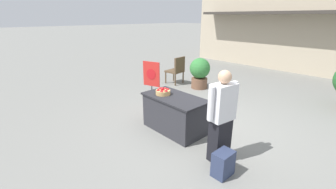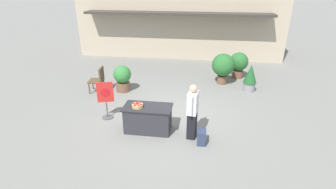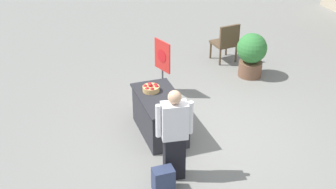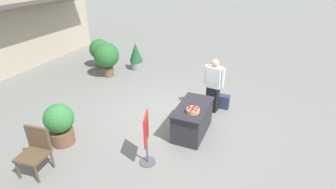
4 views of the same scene
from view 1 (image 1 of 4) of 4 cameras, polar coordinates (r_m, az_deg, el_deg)
ground_plane at (r=5.34m, az=9.09°, el=-7.96°), size 120.00×120.00×0.00m
storefront_building at (r=13.06m, az=34.54°, el=14.52°), size 11.51×4.52×4.14m
display_table at (r=4.95m, az=1.63°, el=-4.85°), size 1.43×0.76×0.79m
apple_basket at (r=4.93m, az=-1.27°, el=0.74°), size 0.32×0.32×0.16m
person_visitor at (r=3.87m, az=13.41°, el=-5.60°), size 0.32×0.60×1.63m
backpack at (r=3.83m, az=13.82°, el=-16.69°), size 0.24×0.34×0.42m
poster_board at (r=6.27m, az=-4.19°, el=2.95°), size 0.50×0.36×1.26m
patio_chair at (r=8.41m, az=2.23°, el=6.49°), size 0.61×0.61×1.02m
potted_plant_near_left at (r=7.94m, az=8.06°, el=5.73°), size 0.71×0.71×1.07m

